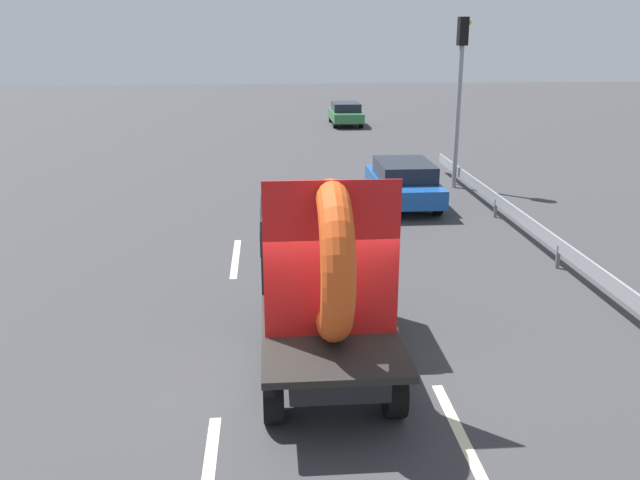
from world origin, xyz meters
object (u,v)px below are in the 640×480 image
oncoming_car (346,113)px  flatbed_truck (322,264)px  traffic_light (460,79)px  distant_sedan (403,181)px

oncoming_car → flatbed_truck: bearing=-97.4°
flatbed_truck → oncoming_car: flatbed_truck is taller
flatbed_truck → traffic_light: bearing=65.2°
flatbed_truck → oncoming_car: bearing=82.6°
flatbed_truck → distant_sedan: bearing=71.3°
flatbed_truck → oncoming_car: size_ratio=1.21×
oncoming_car → traffic_light: bearing=-83.2°
flatbed_truck → traffic_light: traffic_light is taller
distant_sedan → traffic_light: size_ratio=0.74×
distant_sedan → oncoming_car: 18.37m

